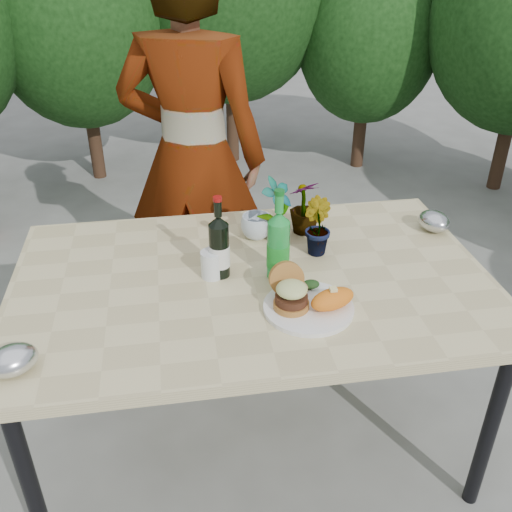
{
  "coord_description": "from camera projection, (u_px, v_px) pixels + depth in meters",
  "views": [
    {
      "loc": [
        -0.24,
        -1.59,
        1.79
      ],
      "look_at": [
        0.0,
        -0.08,
        0.88
      ],
      "focal_mm": 40.0,
      "sensor_mm": 36.0,
      "label": 1
    }
  ],
  "objects": [
    {
      "name": "person",
      "position": [
        193.0,
        158.0,
        2.48
      ],
      "size": [
        0.75,
        0.61,
        1.77
      ],
      "primitive_type": "imported",
      "rotation": [
        0.0,
        0.0,
        2.82
      ],
      "color": "#9C6E4E",
      "rests_on": "ground"
    },
    {
      "name": "foil_packet_left",
      "position": [
        13.0,
        360.0,
        1.5
      ],
      "size": [
        0.17,
        0.16,
        0.08
      ],
      "primitive_type": "ellipsoid",
      "rotation": [
        0.0,
        0.0,
        0.5
      ],
      "color": "silver",
      "rests_on": "patio_table"
    },
    {
      "name": "plastic_cup",
      "position": [
        212.0,
        264.0,
        1.89
      ],
      "size": [
        0.07,
        0.07,
        0.09
      ],
      "primitive_type": "cylinder",
      "color": "white",
      "rests_on": "patio_table"
    },
    {
      "name": "sparkling_water",
      "position": [
        278.0,
        246.0,
        1.86
      ],
      "size": [
        0.08,
        0.08,
        0.31
      ],
      "rotation": [
        0.0,
        0.0,
        -0.29
      ],
      "color": "#198D34",
      "rests_on": "patio_table"
    },
    {
      "name": "burger_stack",
      "position": [
        290.0,
        292.0,
        1.73
      ],
      "size": [
        0.11,
        0.16,
        0.11
      ],
      "color": "#B7722D",
      "rests_on": "dinner_plate"
    },
    {
      "name": "grilled_veg",
      "position": [
        307.0,
        285.0,
        1.82
      ],
      "size": [
        0.08,
        0.05,
        0.03
      ],
      "color": "olive",
      "rests_on": "dinner_plate"
    },
    {
      "name": "ground",
      "position": [
        253.0,
        433.0,
        2.3
      ],
      "size": [
        80.0,
        80.0,
        0.0
      ],
      "primitive_type": "plane",
      "color": "slate",
      "rests_on": "ground"
    },
    {
      "name": "patio_table",
      "position": [
        252.0,
        291.0,
        1.94
      ],
      "size": [
        1.6,
        1.0,
        0.75
      ],
      "color": "beige",
      "rests_on": "ground"
    },
    {
      "name": "sweet_potato",
      "position": [
        332.0,
        299.0,
        1.73
      ],
      "size": [
        0.17,
        0.12,
        0.06
      ],
      "primitive_type": "ellipsoid",
      "rotation": [
        0.0,
        0.0,
        0.35
      ],
      "color": "orange",
      "rests_on": "dinner_plate"
    },
    {
      "name": "foil_packet_right",
      "position": [
        434.0,
        221.0,
        2.18
      ],
      "size": [
        0.14,
        0.16,
        0.08
      ],
      "primitive_type": "ellipsoid",
      "rotation": [
        0.0,
        0.0,
        1.85
      ],
      "color": "#B3B5BB",
      "rests_on": "patio_table"
    },
    {
      "name": "shrub_hedge",
      "position": [
        248.0,
        44.0,
        3.25
      ],
      "size": [
        6.86,
        5.16,
        2.25
      ],
      "color": "#382316",
      "rests_on": "ground"
    },
    {
      "name": "seedling_right",
      "position": [
        305.0,
        207.0,
        2.14
      ],
      "size": [
        0.15,
        0.15,
        0.21
      ],
      "primitive_type": "imported",
      "rotation": [
        0.0,
        0.0,
        3.52
      ],
      "color": "#215B1F",
      "rests_on": "patio_table"
    },
    {
      "name": "dinner_plate",
      "position": [
        308.0,
        308.0,
        1.75
      ],
      "size": [
        0.28,
        0.28,
        0.01
      ],
      "primitive_type": "cylinder",
      "color": "white",
      "rests_on": "patio_table"
    },
    {
      "name": "wine_bottle",
      "position": [
        219.0,
        247.0,
        1.87
      ],
      "size": [
        0.07,
        0.07,
        0.29
      ],
      "rotation": [
        0.0,
        0.0,
        0.37
      ],
      "color": "black",
      "rests_on": "patio_table"
    },
    {
      "name": "blue_bowl",
      "position": [
        256.0,
        227.0,
        2.13
      ],
      "size": [
        0.14,
        0.14,
        0.09
      ],
      "primitive_type": "imported",
      "rotation": [
        0.0,
        0.0,
        0.29
      ],
      "color": "silver",
      "rests_on": "patio_table"
    },
    {
      "name": "seedling_left",
      "position": [
        277.0,
        211.0,
        2.06
      ],
      "size": [
        0.16,
        0.15,
        0.25
      ],
      "primitive_type": "imported",
      "rotation": [
        0.0,
        0.0,
        0.66
      ],
      "color": "#205A1F",
      "rests_on": "patio_table"
    },
    {
      "name": "seedling_mid",
      "position": [
        316.0,
        227.0,
        2.01
      ],
      "size": [
        0.12,
        0.13,
        0.2
      ],
      "primitive_type": "imported",
      "rotation": [
        0.0,
        0.0,
        1.86
      ],
      "color": "#29531C",
      "rests_on": "patio_table"
    }
  ]
}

